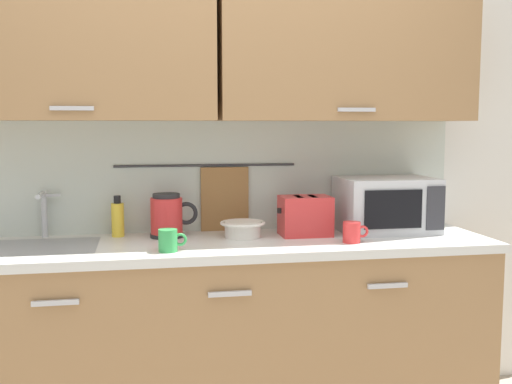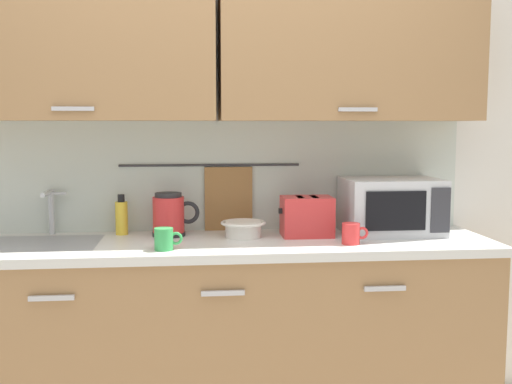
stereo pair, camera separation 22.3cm
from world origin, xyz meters
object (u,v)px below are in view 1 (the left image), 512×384
at_px(microwave, 386,204).
at_px(mug_by_kettle, 352,232).
at_px(mixing_bowl, 243,228).
at_px(toaster, 305,216).
at_px(dish_soap_bottle, 118,219).
at_px(mug_near_sink, 169,240).
at_px(electric_kettle, 168,216).

relative_size(microwave, mug_by_kettle, 3.83).
bearing_deg(mixing_bowl, toaster, -0.15).
xyz_separation_m(dish_soap_bottle, mug_near_sink, (0.22, -0.39, -0.04)).
height_order(microwave, mug_by_kettle, microwave).
bearing_deg(electric_kettle, dish_soap_bottle, 165.87).
bearing_deg(mixing_bowl, electric_kettle, 167.92).
bearing_deg(electric_kettle, microwave, -2.08).
bearing_deg(mixing_bowl, dish_soap_bottle, 167.09).
height_order(dish_soap_bottle, mug_by_kettle, dish_soap_bottle).
distance_m(electric_kettle, mug_near_sink, 0.34).
bearing_deg(electric_kettle, toaster, -6.58).
bearing_deg(mug_near_sink, electric_kettle, 88.43).
bearing_deg(dish_soap_bottle, mug_by_kettle, -18.41).
height_order(electric_kettle, mixing_bowl, electric_kettle).
xyz_separation_m(dish_soap_bottle, mixing_bowl, (0.58, -0.13, -0.04)).
bearing_deg(dish_soap_bottle, electric_kettle, -14.13).
distance_m(mixing_bowl, toaster, 0.31).
height_order(mug_near_sink, mug_by_kettle, same).
bearing_deg(mug_by_kettle, microwave, 43.49).
bearing_deg(mug_by_kettle, mixing_bowl, 155.22).
xyz_separation_m(mixing_bowl, toaster, (0.31, -0.00, 0.05)).
xyz_separation_m(dish_soap_bottle, mug_by_kettle, (1.05, -0.35, -0.04)).
relative_size(mug_near_sink, mug_by_kettle, 1.00).
bearing_deg(mug_by_kettle, toaster, 127.03).
distance_m(microwave, mug_by_kettle, 0.38).
bearing_deg(toaster, electric_kettle, 173.42).
bearing_deg(toaster, mug_by_kettle, -52.97).
distance_m(electric_kettle, mug_by_kettle, 0.87).
height_order(microwave, electric_kettle, microwave).
height_order(dish_soap_bottle, mixing_bowl, dish_soap_bottle).
relative_size(microwave, dish_soap_bottle, 2.35).
relative_size(electric_kettle, dish_soap_bottle, 1.16).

